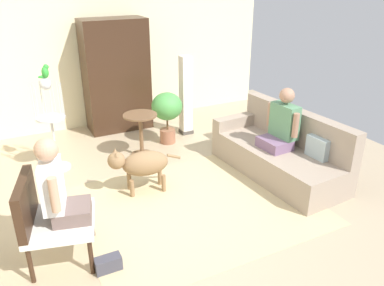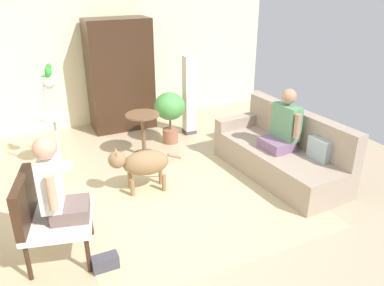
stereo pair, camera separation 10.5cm
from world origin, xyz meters
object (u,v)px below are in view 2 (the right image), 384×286
(round_end_table, at_px, (143,131))
(person_on_couch, at_px, (283,125))
(potted_plant, at_px, (170,110))
(person_on_armchair, at_px, (56,186))
(parrot, at_px, (48,71))
(bird_cage_stand, at_px, (54,124))
(couch, at_px, (282,153))
(armoire_cabinet, at_px, (120,75))
(column_lamp, at_px, (189,96))
(handbag, at_px, (105,262))
(armchair, at_px, (43,212))
(dog, at_px, (142,163))

(round_end_table, bearing_deg, person_on_couch, -42.88)
(potted_plant, bearing_deg, round_end_table, -152.05)
(person_on_armchair, distance_m, parrot, 2.13)
(bird_cage_stand, bearing_deg, person_on_armchair, -96.78)
(round_end_table, bearing_deg, potted_plant, 27.95)
(couch, distance_m, bird_cage_stand, 3.18)
(person_on_couch, relative_size, potted_plant, 0.97)
(person_on_armchair, distance_m, armoire_cabinet, 3.54)
(column_lamp, height_order, armoire_cabinet, armoire_cabinet)
(round_end_table, xyz_separation_m, potted_plant, (0.56, 0.30, 0.16))
(person_on_armchair, distance_m, potted_plant, 2.97)
(person_on_couch, xyz_separation_m, handbag, (-2.66, -0.84, -0.66))
(column_lamp, bearing_deg, handbag, -128.23)
(person_on_couch, relative_size, round_end_table, 1.22)
(parrot, relative_size, handbag, 0.72)
(couch, bearing_deg, person_on_armchair, -170.70)
(couch, distance_m, person_on_couch, 0.44)
(armchair, bearing_deg, dog, 33.43)
(person_on_couch, xyz_separation_m, dog, (-1.86, 0.40, -0.34))
(armoire_cabinet, bearing_deg, bird_cage_stand, -137.93)
(round_end_table, bearing_deg, armoire_cabinet, 87.31)
(person_on_armchair, distance_m, round_end_table, 2.40)
(round_end_table, bearing_deg, person_on_armchair, -128.28)
(round_end_table, xyz_separation_m, column_lamp, (1.02, 0.54, 0.26))
(bird_cage_stand, bearing_deg, parrot, 0.00)
(parrot, relative_size, armoire_cabinet, 0.09)
(armchair, xyz_separation_m, dog, (1.25, 0.83, -0.13))
(armchair, distance_m, bird_cage_stand, 2.02)
(dog, bearing_deg, handbag, -123.04)
(person_on_couch, bearing_deg, dog, 167.96)
(armchair, height_order, column_lamp, column_lamp)
(column_lamp, distance_m, armoire_cabinet, 1.27)
(person_on_couch, xyz_separation_m, column_lamp, (-0.48, 1.93, -0.06))
(bird_cage_stand, height_order, column_lamp, column_lamp)
(couch, xyz_separation_m, handbag, (-2.70, -0.86, -0.23))
(round_end_table, distance_m, bird_cage_stand, 1.27)
(person_on_armchair, xyz_separation_m, dog, (1.11, 0.86, -0.40))
(column_lamp, distance_m, handbag, 3.58)
(armchair, xyz_separation_m, potted_plant, (2.18, 2.12, 0.05))
(person_on_couch, relative_size, person_on_armchair, 0.98)
(dog, bearing_deg, armoire_cabinet, 79.69)
(dog, height_order, bird_cage_stand, bird_cage_stand)
(parrot, height_order, column_lamp, parrot)
(potted_plant, distance_m, handbag, 3.10)
(couch, height_order, person_on_couch, person_on_couch)
(person_on_couch, bearing_deg, handbag, -162.54)
(person_on_armchair, xyz_separation_m, parrot, (0.26, 2.02, 0.62))
(armchair, xyz_separation_m, round_end_table, (1.61, 1.83, -0.11))
(armchair, distance_m, dog, 1.51)
(round_end_table, bearing_deg, couch, -41.67)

